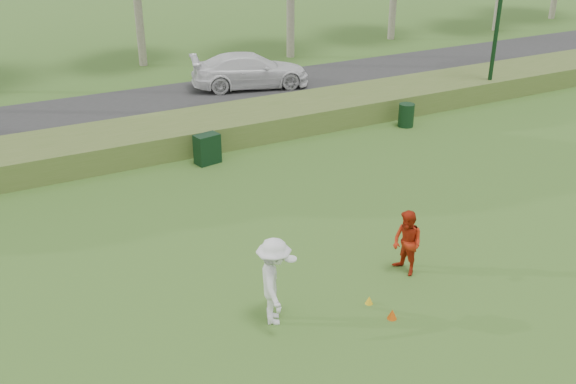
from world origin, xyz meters
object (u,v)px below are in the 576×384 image
trash_bin (406,115)px  player_red (407,243)px  cone_orange (392,314)px  cone_yellow (369,300)px  car_right (250,70)px  player_white (274,281)px  utility_cabinet (207,149)px

trash_bin → player_red: bearing=-127.5°
cone_orange → cone_yellow: size_ratio=1.20×
cone_orange → car_right: (5.01, 18.15, 0.75)m
player_white → utility_cabinet: player_white is taller
utility_cabinet → car_right: (5.28, 7.84, 0.34)m
player_white → cone_yellow: player_white is taller
cone_orange → trash_bin: bearing=51.3°
cone_yellow → trash_bin: trash_bin is taller
utility_cabinet → trash_bin: bearing=-11.6°
trash_bin → car_right: (-3.16, 7.95, 0.40)m
player_red → cone_orange: (-1.42, -1.40, -0.71)m
player_white → cone_yellow: size_ratio=10.20×
player_white → cone_yellow: 2.42m
player_red → cone_orange: player_red is taller
player_white → player_red: player_white is taller
cone_orange → cone_yellow: 0.72m
cone_orange → car_right: 18.84m
trash_bin → car_right: bearing=111.7°
player_white → trash_bin: bearing=-27.0°
player_white → utility_cabinet: 9.39m
car_right → utility_cabinet: bearing=160.7°
cone_orange → utility_cabinet: (-0.26, 10.31, 0.40)m
player_white → car_right: bearing=-1.1°
cone_yellow → trash_bin: size_ratio=0.21×
cone_orange → trash_bin: trash_bin is taller
player_red → cone_orange: bearing=-51.0°
cone_orange → player_white: bearing=153.4°
utility_cabinet → trash_bin: utility_cabinet is taller
cone_orange → car_right: size_ratio=0.04×
player_white → player_red: bearing=-64.1°
cone_yellow → utility_cabinet: utility_cabinet is taller
trash_bin → player_white: bearing=-139.3°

